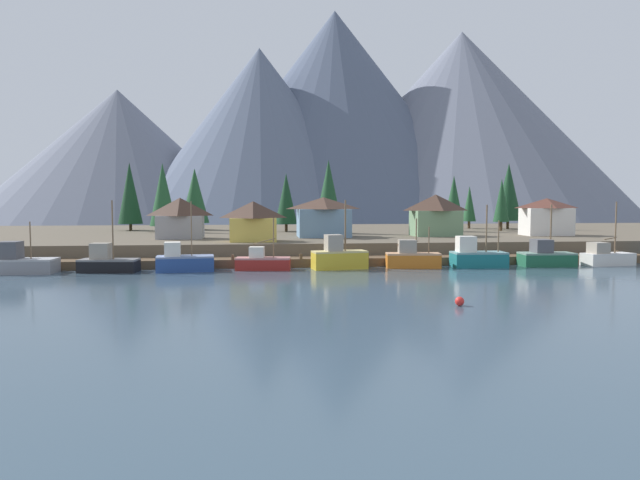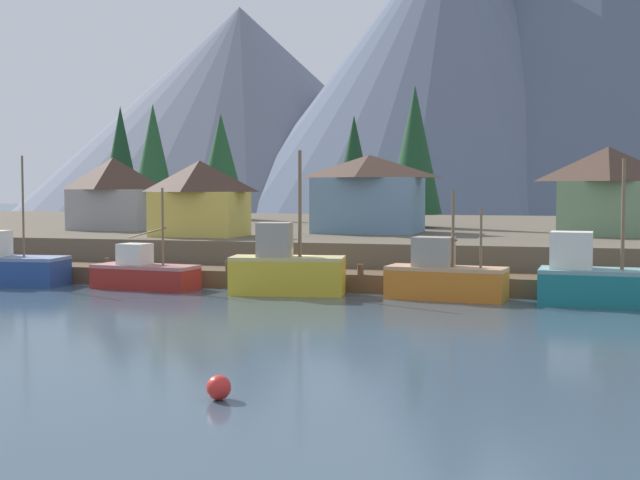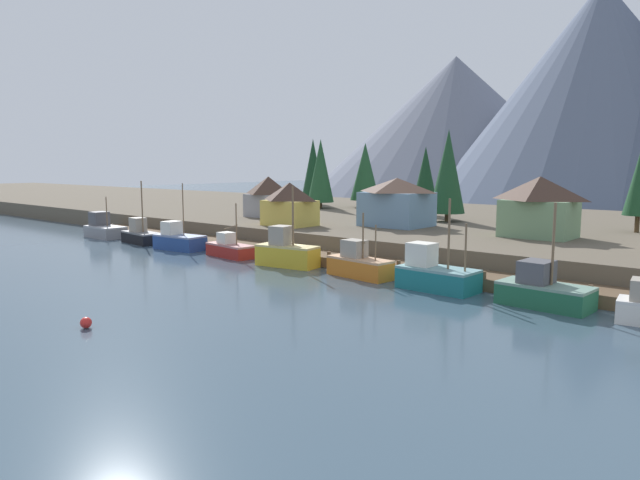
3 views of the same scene
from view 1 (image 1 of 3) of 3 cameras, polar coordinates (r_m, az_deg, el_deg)
ground_plane at (r=87.71m, az=-0.31°, el=-1.52°), size 400.00×400.00×1.00m
dock at (r=69.81m, az=1.25°, el=-2.12°), size 80.00×4.00×1.60m
shoreline_bank at (r=99.47m, az=-1.03°, el=0.15°), size 400.00×56.00×2.50m
mountain_west_peak at (r=212.95m, az=-19.44°, el=7.85°), size 99.84×99.84×46.01m
mountain_central_peak at (r=195.51m, az=-6.01°, el=10.22°), size 88.20×88.20×58.24m
mountain_east_peak at (r=215.69m, az=1.47°, el=12.14°), size 117.41×117.41×76.78m
mountain_far_ridge at (r=226.80m, az=13.82°, el=10.87°), size 130.19×130.19×70.85m
fishing_boat_grey at (r=70.10m, az=-27.53°, el=-2.01°), size 6.34×3.34×5.64m
fishing_boat_black at (r=67.46m, az=-20.43°, el=-2.12°), size 6.50×3.28×7.93m
fishing_boat_blue at (r=65.77m, az=-13.46°, el=-2.08°), size 6.52×3.51×7.83m
fishing_boat_red at (r=65.61m, az=-5.77°, el=-2.20°), size 6.38×2.95×5.90m
fishing_boat_yellow at (r=66.00m, az=1.86°, el=-1.69°), size 6.55×3.34×7.96m
fishing_boat_orange at (r=68.05m, az=9.17°, el=-1.77°), size 6.47×2.96×5.80m
fishing_boat_teal at (r=70.33m, az=15.35°, el=-1.62°), size 6.36×3.29×7.38m
fishing_boat_green at (r=73.94m, az=21.57°, el=-1.55°), size 6.43×3.33×7.43m
fishing_boat_white at (r=77.89m, az=26.63°, el=-1.52°), size 6.54×3.28×7.76m
house_green at (r=88.52m, az=11.45°, el=2.49°), size 7.26×5.34×6.29m
house_blue at (r=84.56m, az=0.35°, el=2.34°), size 7.93×6.63×5.86m
house_grey at (r=82.97m, az=-13.77°, el=2.17°), size 6.64×4.29×5.78m
house_yellow at (r=75.89m, az=-6.68°, el=1.91°), size 6.31×4.63×5.29m
house_white at (r=94.94m, az=21.65°, el=2.20°), size 7.53×4.30×5.73m
conifer_near_left at (r=93.80m, az=0.85°, el=4.69°), size 4.66×4.66×12.01m
conifer_near_right at (r=101.38m, az=13.19°, el=4.08°), size 3.22×3.22×9.67m
conifer_mid_left at (r=113.23m, az=18.27°, el=4.57°), size 5.03×5.03×12.32m
conifer_mid_right at (r=106.18m, az=17.64°, el=3.78°), size 2.78×2.78×9.20m
conifer_back_left at (r=107.56m, az=-18.43°, el=4.46°), size 4.28×4.28×12.15m
conifer_back_right at (r=112.93m, az=14.66°, el=3.51°), size 2.59×2.59×8.10m
conifer_centre at (r=100.87m, az=-15.40°, el=4.40°), size 4.51×4.51×11.73m
conifer_far_left at (r=98.81m, az=-3.40°, el=4.15°), size 3.82×3.82×10.07m
conifer_far_right at (r=106.61m, az=-12.37°, el=4.34°), size 5.09×5.09×11.19m
channel_buoy at (r=44.55m, az=13.75°, el=-5.96°), size 0.70×0.70×0.70m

